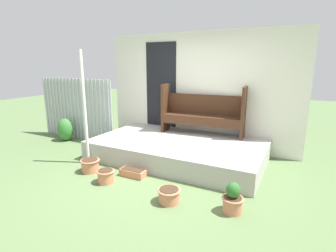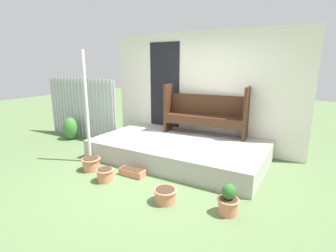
{
  "view_description": "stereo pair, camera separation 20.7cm",
  "coord_description": "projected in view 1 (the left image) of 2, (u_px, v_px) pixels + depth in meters",
  "views": [
    {
      "loc": [
        2.14,
        -3.64,
        1.93
      ],
      "look_at": [
        0.07,
        0.34,
        0.83
      ],
      "focal_mm": 28.0,
      "sensor_mm": 36.0,
      "label": 1
    },
    {
      "loc": [
        2.33,
        -3.54,
        1.93
      ],
      "look_at": [
        0.07,
        0.34,
        0.83
      ],
      "focal_mm": 28.0,
      "sensor_mm": 36.0,
      "label": 2
    }
  ],
  "objects": [
    {
      "name": "flower_pot_right",
      "position": [
        169.0,
        195.0,
        3.68
      ],
      "size": [
        0.34,
        0.34,
        0.21
      ],
      "color": "tan",
      "rests_on": "ground_plane"
    },
    {
      "name": "support_post",
      "position": [
        85.0,
        109.0,
        4.92
      ],
      "size": [
        0.06,
        0.06,
        2.16
      ],
      "color": "silver",
      "rests_on": "ground_plane"
    },
    {
      "name": "house_wall",
      "position": [
        196.0,
        90.0,
        5.99
      ],
      "size": [
        4.58,
        0.08,
        2.6
      ],
      "color": "white",
      "rests_on": "ground_plane"
    },
    {
      "name": "porch_slab",
      "position": [
        178.0,
        149.0,
        5.37
      ],
      "size": [
        3.38,
        1.96,
        0.38
      ],
      "color": "#B2AFA8",
      "rests_on": "ground_plane"
    },
    {
      "name": "flower_pot_middle",
      "position": [
        106.0,
        176.0,
        4.3
      ],
      "size": [
        0.3,
        0.3,
        0.22
      ],
      "color": "tan",
      "rests_on": "ground_plane"
    },
    {
      "name": "planter_box_rect",
      "position": [
        133.0,
        173.0,
        4.54
      ],
      "size": [
        0.46,
        0.18,
        0.13
      ],
      "color": "tan",
      "rests_on": "ground_plane"
    },
    {
      "name": "flower_pot_left",
      "position": [
        90.0,
        165.0,
        4.72
      ],
      "size": [
        0.35,
        0.35,
        0.23
      ],
      "color": "tan",
      "rests_on": "ground_plane"
    },
    {
      "name": "shrub_by_fence",
      "position": [
        65.0,
        130.0,
        6.59
      ],
      "size": [
        0.41,
        0.37,
        0.56
      ],
      "color": "#387A33",
      "rests_on": "ground_plane"
    },
    {
      "name": "ground_plane",
      "position": [
        156.0,
        176.0,
        4.56
      ],
      "size": [
        24.0,
        24.0,
        0.0
      ],
      "primitive_type": "plane",
      "color": "#5B7547"
    },
    {
      "name": "flower_pot_far_right",
      "position": [
        233.0,
        199.0,
        3.42
      ],
      "size": [
        0.29,
        0.29,
        0.42
      ],
      "color": "tan",
      "rests_on": "ground_plane"
    },
    {
      "name": "bench",
      "position": [
        203.0,
        111.0,
        5.72
      ],
      "size": [
        1.83,
        0.55,
        1.07
      ],
      "rotation": [
        0.0,
        0.0,
        0.09
      ],
      "color": "#422616",
      "rests_on": "porch_slab"
    },
    {
      "name": "fence_corrugated",
      "position": [
        76.0,
        109.0,
        6.7
      ],
      "size": [
        2.33,
        0.05,
        1.54
      ],
      "color": "#ADB2B7",
      "rests_on": "ground_plane"
    }
  ]
}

